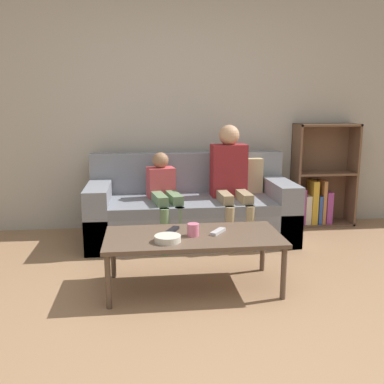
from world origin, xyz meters
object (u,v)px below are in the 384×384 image
at_px(couch, 191,211).
at_px(coffee_table, 193,239).
at_px(tv_remote_0, 218,232).
at_px(bookshelf, 319,186).
at_px(cup_near, 193,230).
at_px(person_child, 164,192).
at_px(person_adult, 230,175).
at_px(snack_bowl, 168,239).
at_px(tv_remote_1, 172,230).

bearing_deg(couch, coffee_table, -95.90).
bearing_deg(tv_remote_0, coffee_table, -134.99).
bearing_deg(bookshelf, cup_near, -135.74).
relative_size(coffee_table, tv_remote_0, 7.78).
bearing_deg(person_child, bookshelf, 5.66).
xyz_separation_m(person_adult, snack_bowl, (-0.70, -1.24, -0.23)).
relative_size(couch, tv_remote_1, 11.66).
bearing_deg(tv_remote_1, coffee_table, -8.06).
bearing_deg(cup_near, bookshelf, 44.26).
height_order(person_adult, snack_bowl, person_adult).
height_order(coffee_table, tv_remote_0, tv_remote_0).
distance_m(couch, person_adult, 0.54).
distance_m(couch, snack_bowl, 1.37).
relative_size(couch, tv_remote_0, 12.22).
relative_size(person_adult, person_child, 1.30).
bearing_deg(couch, tv_remote_0, -86.84).
height_order(couch, snack_bowl, couch).
relative_size(bookshelf, person_adult, 0.99).
bearing_deg(cup_near, tv_remote_1, 139.75).
distance_m(coffee_table, cup_near, 0.08).
distance_m(couch, coffee_table, 1.20).
height_order(person_child, cup_near, person_child).
distance_m(couch, cup_near, 1.23).
bearing_deg(snack_bowl, person_child, 88.12).
bearing_deg(couch, person_adult, -12.36).
distance_m(coffee_table, snack_bowl, 0.24).
xyz_separation_m(cup_near, tv_remote_0, (0.19, 0.05, -0.03)).
relative_size(cup_near, tv_remote_1, 0.53).
bearing_deg(coffee_table, snack_bowl, -145.80).
height_order(person_adult, tv_remote_1, person_adult).
bearing_deg(snack_bowl, tv_remote_1, 78.29).
height_order(bookshelf, cup_near, bookshelf).
relative_size(person_adult, cup_near, 12.58).
bearing_deg(tv_remote_0, couch, 129.55).
height_order(tv_remote_1, snack_bowl, snack_bowl).
xyz_separation_m(person_adult, tv_remote_0, (-0.31, -1.08, -0.24)).
xyz_separation_m(couch, tv_remote_1, (-0.27, -1.09, 0.13)).
height_order(coffee_table, person_child, person_child).
height_order(person_child, tv_remote_0, person_child).
relative_size(coffee_table, person_adult, 1.12).
height_order(bookshelf, snack_bowl, bookshelf).
distance_m(cup_near, snack_bowl, 0.22).
bearing_deg(person_child, person_adult, -5.58).
xyz_separation_m(tv_remote_0, tv_remote_1, (-0.33, 0.07, 0.00)).
xyz_separation_m(couch, coffee_table, (-0.12, -1.19, 0.09)).
height_order(couch, bookshelf, bookshelf).
distance_m(person_child, tv_remote_0, 1.09).
bearing_deg(couch, cup_near, -95.98).
xyz_separation_m(person_child, tv_remote_0, (0.34, -1.03, -0.09)).
relative_size(person_adult, tv_remote_1, 6.61).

